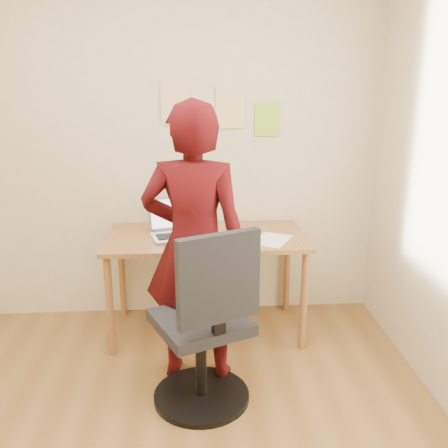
{
  "coord_description": "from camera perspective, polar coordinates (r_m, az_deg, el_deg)",
  "views": [
    {
      "loc": [
        0.34,
        -1.97,
        1.82
      ],
      "look_at": [
        0.54,
        0.95,
        0.95
      ],
      "focal_mm": 40.0,
      "sensor_mm": 36.0,
      "label": 1
    }
  ],
  "objects": [
    {
      "name": "room",
      "position": [
        2.05,
        -13.34,
        2.9
      ],
      "size": [
        3.58,
        3.58,
        2.78
      ],
      "color": "brown",
      "rests_on": "ground"
    },
    {
      "name": "desk",
      "position": [
        3.55,
        -2.05,
        -2.66
      ],
      "size": [
        1.4,
        0.7,
        0.74
      ],
      "color": "#8F5E31",
      "rests_on": "ground"
    },
    {
      "name": "laptop",
      "position": [
        3.53,
        -5.51,
        -0.44
      ],
      "size": [
        0.42,
        0.39,
        0.26
      ],
      "rotation": [
        0.0,
        0.0,
        0.26
      ],
      "color": "silver",
      "rests_on": "desk"
    },
    {
      "name": "paper_sheet",
      "position": [
        3.44,
        5.48,
        -1.8
      ],
      "size": [
        0.33,
        0.37,
        0.0
      ],
      "primitive_type": "cube",
      "rotation": [
        0.0,
        0.0,
        -0.5
      ],
      "color": "white",
      "rests_on": "desk"
    },
    {
      "name": "phone",
      "position": [
        3.34,
        3.03,
        -2.22
      ],
      "size": [
        0.1,
        0.12,
        0.01
      ],
      "rotation": [
        0.0,
        0.0,
        0.46
      ],
      "color": "black",
      "rests_on": "desk"
    },
    {
      "name": "wall_note_left",
      "position": [
        3.71,
        -5.57,
        13.52
      ],
      "size": [
        0.21,
        0.0,
        0.3
      ],
      "primitive_type": "cube",
      "color": "#D8BB81",
      "rests_on": "room"
    },
    {
      "name": "wall_note_mid",
      "position": [
        3.72,
        0.72,
        13.17
      ],
      "size": [
        0.21,
        0.0,
        0.3
      ],
      "primitive_type": "cube",
      "color": "#D8BB81",
      "rests_on": "room"
    },
    {
      "name": "wall_note_right",
      "position": [
        3.76,
        4.96,
        11.82
      ],
      "size": [
        0.18,
        0.0,
        0.24
      ],
      "primitive_type": "cube",
      "color": "#8FC92D",
      "rests_on": "room"
    },
    {
      "name": "office_chair",
      "position": [
        2.81,
        -2.07,
        -12.34
      ],
      "size": [
        0.63,
        0.64,
        1.08
      ],
      "rotation": [
        0.0,
        0.0,
        0.43
      ],
      "color": "black",
      "rests_on": "ground"
    },
    {
      "name": "person",
      "position": [
        2.95,
        -3.45,
        -2.53
      ],
      "size": [
        0.68,
        0.51,
        1.71
      ],
      "primitive_type": "imported",
      "rotation": [
        0.0,
        0.0,
        2.97
      ],
      "color": "#3B080A",
      "rests_on": "ground"
    }
  ]
}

